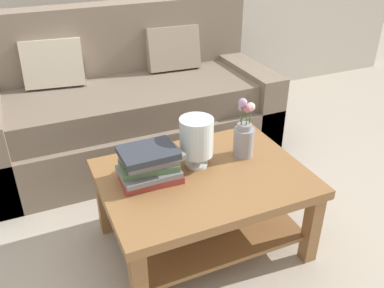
% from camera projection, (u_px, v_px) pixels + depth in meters
% --- Properties ---
extents(ground_plane, '(10.00, 10.00, 0.00)m').
position_uv_depth(ground_plane, '(176.00, 211.00, 2.58)').
color(ground_plane, '#ADA393').
extents(couch, '(2.08, 0.90, 1.06)m').
position_uv_depth(couch, '(129.00, 107.00, 3.06)').
color(couch, '#7A6B5B').
rests_on(couch, ground).
extents(coffee_table, '(1.04, 0.77, 0.46)m').
position_uv_depth(coffee_table, '(204.00, 196.00, 2.17)').
color(coffee_table, olive).
rests_on(coffee_table, ground).
extents(book_stack_main, '(0.32, 0.22, 0.18)m').
position_uv_depth(book_stack_main, '(150.00, 165.00, 2.02)').
color(book_stack_main, '#993833').
rests_on(book_stack_main, coffee_table).
extents(glass_hurricane_vase, '(0.18, 0.18, 0.27)m').
position_uv_depth(glass_hurricane_vase, '(196.00, 138.00, 2.10)').
color(glass_hurricane_vase, silver).
rests_on(glass_hurricane_vase, coffee_table).
extents(flower_pitcher, '(0.11, 0.11, 0.34)m').
position_uv_depth(flower_pitcher, '(244.00, 136.00, 2.21)').
color(flower_pitcher, gray).
rests_on(flower_pitcher, coffee_table).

